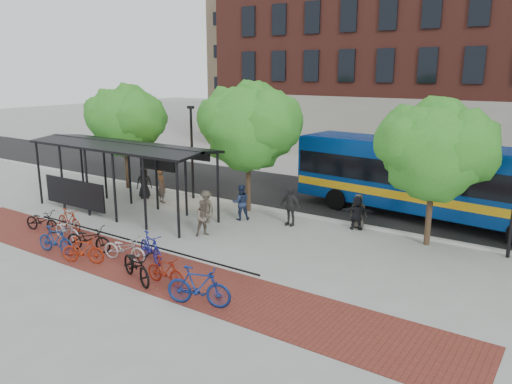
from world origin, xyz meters
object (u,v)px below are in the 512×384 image
Objects in this scene: bike_4 at (89,239)px; pedestrian_1 at (162,186)px; tree_b at (250,123)px; bike_5 at (83,250)px; bike_3 at (55,240)px; bus_shelter at (119,153)px; lamp_post_left at (192,150)px; pedestrian_3 at (206,206)px; tree_a at (126,118)px; pedestrian_6 at (358,211)px; bike_7 at (151,247)px; bike_8 at (136,265)px; bike_2 at (67,230)px; bike_1 at (69,220)px; bus at (433,177)px; tree_c at (437,147)px; bike_11 at (199,286)px; pedestrian_0 at (144,183)px; pedestrian_2 at (241,202)px; pedestrian_5 at (357,213)px; pedestrian_8 at (204,218)px; bike_6 at (125,249)px; bike_9 at (166,271)px; pedestrian_4 at (290,206)px; bike_0 at (42,221)px.

bike_4 is 7.63m from pedestrian_1.
tree_b is 10.18m from bike_5.
bike_5 is (1.75, -0.05, -0.03)m from bike_3.
lamp_post_left reaches higher than bus_shelter.
lamp_post_left reaches higher than pedestrian_3.
tree_a is 15.06m from pedestrian_6.
bike_7 is 0.99× the size of pedestrian_1.
bike_8 reaches higher than bike_7.
bike_1 is at bearing 55.52° from bike_2.
bus is (7.96, 3.68, -2.36)m from tree_b.
tree_c reaches higher than bus_shelter.
bus_shelter reaches higher than bike_3.
bus_shelter is at bearing 77.26° from bike_7.
bike_11 is 13.89m from pedestrian_0.
bike_11 reaches higher than bike_8.
pedestrian_2 is (3.34, 7.74, 0.32)m from bike_3.
pedestrian_5 is (9.79, -0.07, -1.97)m from lamp_post_left.
lamp_post_left is at bearing -64.81° from pedestrian_2.
pedestrian_8 reaches higher than bike_3.
bike_7 is at bearing 47.96° from bike_11.
pedestrian_1 is 1.21× the size of pedestrian_3.
pedestrian_1 is at bearing 25.16° from bike_6.
bike_1 is 9.88m from bike_11.
bike_2 is at bearing -87.90° from lamp_post_left.
bus is (12.06, 3.43, -0.65)m from lamp_post_left.
lamp_post_left is 6.87m from pedestrian_8.
bike_8 reaches higher than bike_9.
bike_1 is at bearing -152.43° from tree_c.
pedestrian_3 reaches higher than bike_2.
pedestrian_6 is at bearing -22.98° from bike_11.
bike_7 is at bearing -58.15° from lamp_post_left.
pedestrian_0 is 12.16m from pedestrian_6.
tree_a is 3.42× the size of pedestrian_4.
pedestrian_2 is 5.46m from pedestrian_5.
bike_0 is 0.99× the size of pedestrian_1.
pedestrian_6 is (10.88, 4.28, -2.21)m from bus_shelter.
bike_0 is 1.09× the size of pedestrian_2.
bike_1 is 1.06× the size of pedestrian_5.
tree_b reaches higher than bike_7.
tree_b is 3.96× the size of bike_9.
pedestrian_6 is at bearing 157.50° from pedestrian_2.
bike_6 is 10.21m from pedestrian_5.
bus is at bearing 105.69° from tree_c.
bike_2 is at bearing 81.85° from bike_9.
bike_11 is 9.06m from pedestrian_2.
bike_4 is (0.91, 0.86, -0.02)m from bike_3.
bike_2 is 1.12× the size of pedestrian_3.
pedestrian_5 reaches higher than bike_6.
bike_5 is 11.67m from pedestrian_5.
tree_b is at bearing -3.50° from lamp_post_left.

